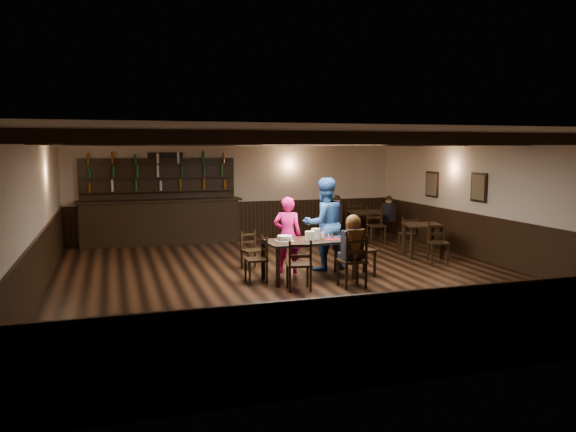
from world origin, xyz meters
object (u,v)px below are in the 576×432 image
object	(u,v)px
chair_near_left	(299,261)
woman_pink	(287,235)
bar_counter	(160,216)
chair_near_right	(354,257)
dining_table	(309,244)
man_blue	(324,224)
cake	(285,239)

from	to	relation	value
chair_near_left	woman_pink	distance (m)	1.49
bar_counter	chair_near_right	bearing A→B (deg)	-63.99
dining_table	chair_near_right	size ratio (longest dim) A/B	1.85
man_blue	chair_near_left	bearing A→B (deg)	50.63
chair_near_left	cake	size ratio (longest dim) A/B	2.64
chair_near_right	bar_counter	world-z (taller)	bar_counter
dining_table	bar_counter	distance (m)	5.46
man_blue	cake	distance (m)	1.28
dining_table	cake	distance (m)	0.49
dining_table	cake	world-z (taller)	cake
chair_near_left	bar_counter	bearing A→B (deg)	107.94
chair_near_left	chair_near_right	xyz separation A→B (m)	(0.99, -0.09, 0.03)
man_blue	cake	bearing A→B (deg)	29.17
cake	dining_table	bearing A→B (deg)	0.34
chair_near_left	man_blue	world-z (taller)	man_blue
chair_near_left	woman_pink	world-z (taller)	woman_pink
chair_near_left	cake	distance (m)	0.83
woman_pink	man_blue	size ratio (longest dim) A/B	0.81
woman_pink	chair_near_right	bearing A→B (deg)	135.80
man_blue	cake	xyz separation A→B (m)	(-1.06, -0.71, -0.14)
woman_pink	bar_counter	xyz separation A→B (m)	(-2.10, 4.29, -0.03)
bar_counter	chair_near_left	bearing A→B (deg)	-72.06
dining_table	chair_near_left	xyz separation A→B (m)	(-0.45, -0.79, -0.15)
cake	bar_counter	xyz separation A→B (m)	(-1.84, 4.95, -0.07)
man_blue	bar_counter	size ratio (longest dim) A/B	0.45
chair_near_right	cake	world-z (taller)	chair_near_right
dining_table	man_blue	world-z (taller)	man_blue
man_blue	bar_counter	bearing A→B (deg)	-60.45
chair_near_left	bar_counter	xyz separation A→B (m)	(-1.86, 5.74, 0.20)
man_blue	cake	size ratio (longest dim) A/B	5.48
dining_table	man_blue	xyz separation A→B (m)	(0.58, 0.71, 0.26)
chair_near_left	chair_near_right	world-z (taller)	chair_near_right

